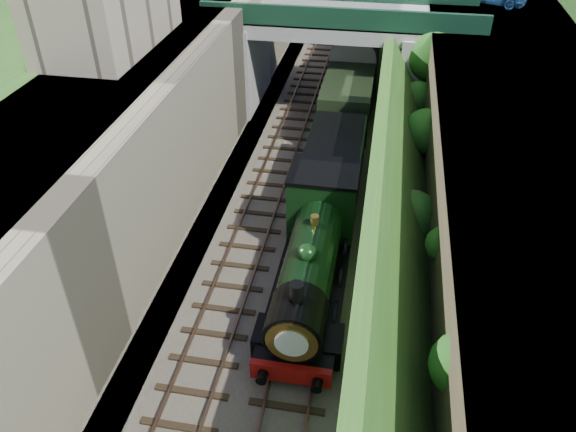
{
  "coord_description": "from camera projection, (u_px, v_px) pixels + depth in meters",
  "views": [
    {
      "loc": [
        3.21,
        -10.24,
        15.82
      ],
      "look_at": [
        0.0,
        7.6,
        2.81
      ],
      "focal_mm": 35.0,
      "sensor_mm": 36.0,
      "label": 1
    }
  ],
  "objects": [
    {
      "name": "street_plateau_left",
      "position": [
        175.0,
        71.0,
        33.12
      ],
      "size": [
        6.0,
        90.0,
        7.0
      ],
      "primitive_type": "cube",
      "color": "#262628",
      "rests_on": "ground"
    },
    {
      "name": "track_left",
      "position": [
        292.0,
        130.0,
        34.01
      ],
      "size": [
        2.5,
        90.0,
        0.2
      ],
      "color": "black",
      "rests_on": "trackbed"
    },
    {
      "name": "retaining_wall",
      "position": [
        233.0,
        75.0,
        32.62
      ],
      "size": [
        1.0,
        90.0,
        7.0
      ],
      "primitive_type": "cube",
      "color": "#756B56",
      "rests_on": "ground"
    },
    {
      "name": "ground",
      "position": [
        246.0,
        424.0,
        17.87
      ],
      "size": [
        160.0,
        160.0,
        0.0
      ],
      "primitive_type": "plane",
      "color": "#1E4714",
      "rests_on": "ground"
    },
    {
      "name": "street_plateau_right",
      "position": [
        499.0,
        99.0,
        30.67
      ],
      "size": [
        8.0,
        90.0,
        6.25
      ],
      "primitive_type": "cube",
      "color": "#262628",
      "rests_on": "ground"
    },
    {
      "name": "track_right",
      "position": [
        344.0,
        134.0,
        33.55
      ],
      "size": [
        2.5,
        90.0,
        0.2
      ],
      "color": "black",
      "rests_on": "trackbed"
    },
    {
      "name": "tree",
      "position": [
        435.0,
        55.0,
        32.02
      ],
      "size": [
        3.6,
        3.8,
        6.6
      ],
      "color": "black",
      "rests_on": "ground"
    },
    {
      "name": "coach_front",
      "position": [
        355.0,
        67.0,
        37.59
      ],
      "size": [
        2.9,
        18.0,
        3.7
      ],
      "color": "black",
      "rests_on": "trackbed"
    },
    {
      "name": "trackbed",
      "position": [
        324.0,
        135.0,
        33.81
      ],
      "size": [
        10.0,
        90.0,
        0.2
      ],
      "primitive_type": "cube",
      "color": "#473F38",
      "rests_on": "ground"
    },
    {
      "name": "tender",
      "position": [
        334.0,
        167.0,
        27.77
      ],
      "size": [
        2.7,
        6.0,
        3.05
      ],
      "color": "black",
      "rests_on": "trackbed"
    },
    {
      "name": "building_near",
      "position": [
        105.0,
        1.0,
        25.19
      ],
      "size": [
        4.0,
        8.0,
        4.0
      ],
      "primitive_type": "cube",
      "color": "gray",
      "rests_on": "street_plateau_left"
    },
    {
      "name": "road_bridge",
      "position": [
        350.0,
        48.0,
        34.55
      ],
      "size": [
        16.0,
        6.4,
        7.25
      ],
      "color": "gray",
      "rests_on": "ground"
    },
    {
      "name": "locomotive",
      "position": [
        313.0,
        256.0,
        21.72
      ],
      "size": [
        3.1,
        10.23,
        3.83
      ],
      "color": "black",
      "rests_on": "trackbed"
    },
    {
      "name": "embankment_slope",
      "position": [
        413.0,
        117.0,
        29.86
      ],
      "size": [
        4.4,
        90.0,
        6.36
      ],
      "color": "#1E4714",
      "rests_on": "ground"
    }
  ]
}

